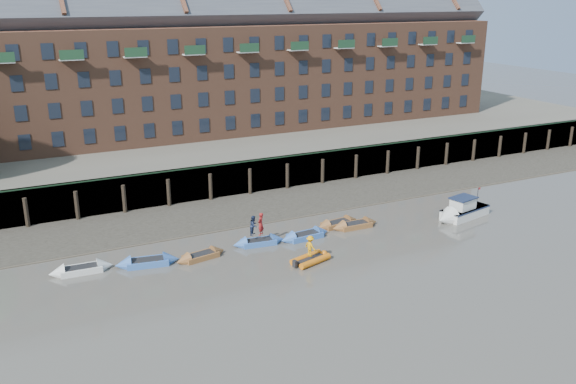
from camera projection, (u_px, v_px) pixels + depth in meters
ground at (351, 293)px, 39.60m from camera, size 220.00×220.00×0.00m
foreshore at (246, 209)px, 54.97m from camera, size 110.00×8.00×0.50m
mud_band at (261, 221)px, 52.07m from camera, size 110.00×1.60×0.10m
river_wall at (228, 180)px, 58.22m from camera, size 110.00×1.23×3.30m
bank_terrace at (186, 149)px, 69.85m from camera, size 110.00×28.00×3.20m
apartment_terrace at (178, 48)px, 67.23m from camera, size 80.60×15.56×20.98m
rowboat_0 at (81, 270)px, 42.40m from camera, size 4.39×1.46×1.26m
rowboat_1 at (148, 262)px, 43.54m from camera, size 4.68×2.04×1.31m
rowboat_2 at (201, 256)px, 44.62m from camera, size 4.12×1.88×1.15m
rowboat_3 at (259, 242)px, 47.14m from camera, size 4.21×1.67×1.19m
rowboat_4 at (305, 236)px, 48.32m from camera, size 4.42×1.56×1.26m
rowboat_5 at (337, 224)px, 50.89m from camera, size 4.27×1.70×1.20m
rowboat_6 at (355, 225)px, 50.57m from camera, size 4.27×1.34×1.23m
rib_tender at (312, 259)px, 44.12m from camera, size 3.16×2.19×0.53m
motor_launch at (458, 212)px, 52.38m from camera, size 6.02×3.06×2.37m
person_rower_a at (261, 224)px, 46.72m from camera, size 0.78×0.75×1.80m
person_rower_b at (254, 225)px, 46.74m from camera, size 0.96×0.96×1.57m
person_rib_crew at (310, 246)px, 43.69m from camera, size 0.81×1.12×1.55m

